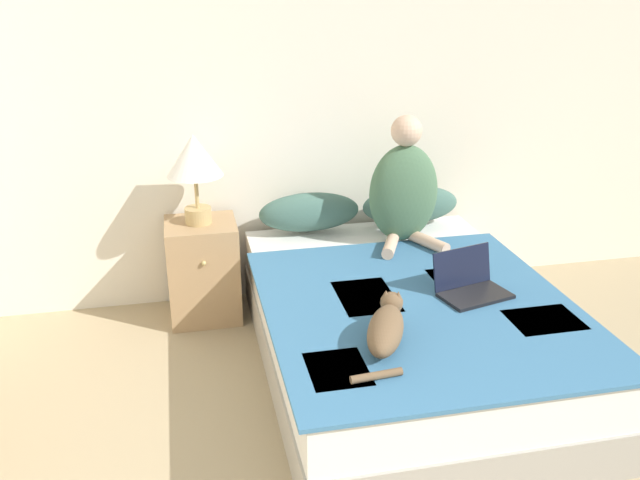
% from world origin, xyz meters
% --- Properties ---
extents(wall_back, '(5.73, 0.05, 2.55)m').
position_xyz_m(wall_back, '(0.00, 3.76, 1.27)').
color(wall_back, silver).
rests_on(wall_back, ground_plane).
extents(bed, '(1.51, 2.07, 0.49)m').
position_xyz_m(bed, '(0.27, 2.66, 0.24)').
color(bed, '#9E998E').
rests_on(bed, ground_plane).
extents(pillow_near, '(0.63, 0.21, 0.25)m').
position_xyz_m(pillow_near, '(-0.06, 3.57, 0.61)').
color(pillow_near, '#42665B').
rests_on(pillow_near, bed).
extents(pillow_far, '(0.63, 0.21, 0.25)m').
position_xyz_m(pillow_far, '(0.60, 3.57, 0.61)').
color(pillow_far, '#42665B').
rests_on(pillow_far, bed).
extents(person_sitting, '(0.42, 0.41, 0.76)m').
position_xyz_m(person_sitting, '(0.46, 3.29, 0.80)').
color(person_sitting, '#476B4C').
rests_on(person_sitting, bed).
extents(cat_tabby, '(0.37, 0.52, 0.16)m').
position_xyz_m(cat_tabby, '(-0.00, 2.15, 0.56)').
color(cat_tabby, brown).
rests_on(cat_tabby, bed).
extents(laptop_open, '(0.40, 0.33, 0.22)m').
position_xyz_m(laptop_open, '(0.56, 2.52, 0.53)').
color(laptop_open, black).
rests_on(laptop_open, bed).
extents(nightstand, '(0.42, 0.42, 0.62)m').
position_xyz_m(nightstand, '(-0.73, 3.49, 0.31)').
color(nightstand, tan).
rests_on(nightstand, ground_plane).
extents(table_lamp, '(0.32, 0.32, 0.53)m').
position_xyz_m(table_lamp, '(-0.74, 3.50, 1.00)').
color(table_lamp, tan).
rests_on(table_lamp, nightstand).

